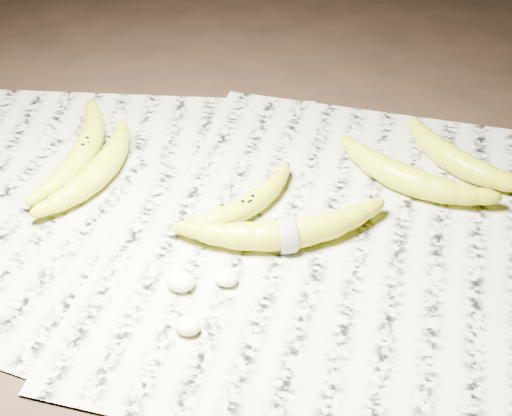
% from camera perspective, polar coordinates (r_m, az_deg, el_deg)
% --- Properties ---
extents(ground, '(3.00, 3.00, 0.00)m').
position_cam_1_polar(ground, '(0.94, -0.69, -3.10)').
color(ground, black).
rests_on(ground, ground).
extents(newspaper_patch, '(0.90, 0.70, 0.01)m').
position_cam_1_polar(newspaper_patch, '(0.97, -2.29, -1.20)').
color(newspaper_patch, '#B1AD97').
rests_on(newspaper_patch, ground).
extents(banana_left_a, '(0.08, 0.23, 0.04)m').
position_cam_1_polar(banana_left_a, '(1.09, -13.53, 4.61)').
color(banana_left_a, '#BCCB19').
rests_on(banana_left_a, newspaper_patch).
extents(banana_left_b, '(0.09, 0.21, 0.04)m').
position_cam_1_polar(banana_left_b, '(1.05, -12.33, 3.12)').
color(banana_left_b, '#BCCB19').
rests_on(banana_left_b, newspaper_patch).
extents(banana_center, '(0.14, 0.18, 0.03)m').
position_cam_1_polar(banana_center, '(0.97, -0.76, 0.29)').
color(banana_center, '#BCCB19').
rests_on(banana_center, newspaper_patch).
extents(banana_taped, '(0.25, 0.16, 0.04)m').
position_cam_1_polar(banana_taped, '(0.92, 2.48, -1.94)').
color(banana_taped, '#BCCB19').
rests_on(banana_taped, newspaper_patch).
extents(banana_upper_a, '(0.22, 0.14, 0.04)m').
position_cam_1_polar(banana_upper_a, '(1.03, 11.91, 2.46)').
color(banana_upper_a, '#BCCB19').
rests_on(banana_upper_a, newspaper_patch).
extents(banana_upper_b, '(0.19, 0.16, 0.04)m').
position_cam_1_polar(banana_upper_b, '(1.08, 15.69, 3.82)').
color(banana_upper_b, '#BCCB19').
rests_on(banana_upper_b, newspaper_patch).
extents(measuring_tape, '(0.02, 0.05, 0.05)m').
position_cam_1_polar(measuring_tape, '(0.92, 2.48, -1.94)').
color(measuring_tape, white).
rests_on(measuring_tape, newspaper_patch).
extents(flesh_chunk_a, '(0.04, 0.03, 0.02)m').
position_cam_1_polar(flesh_chunk_a, '(0.88, -6.05, -5.69)').
color(flesh_chunk_a, '#F7ECBF').
rests_on(flesh_chunk_a, newspaper_patch).
extents(flesh_chunk_b, '(0.03, 0.03, 0.02)m').
position_cam_1_polar(flesh_chunk_b, '(0.83, -5.50, -9.21)').
color(flesh_chunk_b, '#F7ECBF').
rests_on(flesh_chunk_b, newspaper_patch).
extents(flesh_chunk_c, '(0.03, 0.03, 0.02)m').
position_cam_1_polar(flesh_chunk_c, '(0.88, -2.43, -5.43)').
color(flesh_chunk_c, '#F7ECBF').
rests_on(flesh_chunk_c, newspaper_patch).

